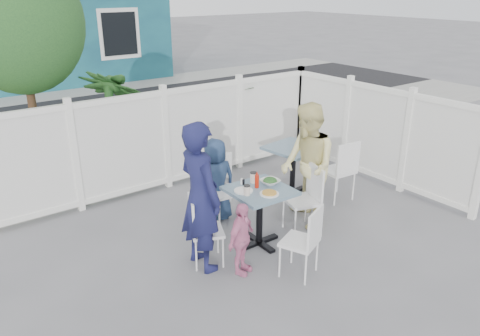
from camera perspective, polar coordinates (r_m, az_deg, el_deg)
ground at (r=5.97m, az=1.74°, el=-9.88°), size 80.00×80.00×0.00m
near_sidewalk at (r=8.95m, az=-13.54°, el=0.62°), size 24.00×2.60×0.01m
street at (r=12.30m, az=-20.61°, el=5.51°), size 24.00×5.00×0.01m
far_sidewalk at (r=15.23m, az=-24.12°, el=7.89°), size 24.00×1.60×0.01m
fence_back at (r=7.54m, az=-9.01°, el=3.29°), size 5.86×0.08×1.60m
fence_right at (r=8.04m, az=16.09°, el=3.85°), size 0.08×3.66×1.60m
tree at (r=7.46m, az=-25.37°, el=15.59°), size 1.80×1.62×3.59m
potted_shrub_a at (r=7.90m, az=-14.70°, el=4.92°), size 1.48×1.48×1.89m
potted_shrub_b at (r=8.80m, az=-2.12°, el=5.80°), size 1.70×1.64×1.46m
main_table at (r=5.81m, az=2.42°, el=-4.15°), size 0.75×0.75×0.76m
spare_table at (r=7.26m, az=6.52°, el=1.25°), size 0.83×0.83×0.79m
chair_left at (r=5.48m, az=-4.83°, el=-7.01°), size 0.50×0.50×0.85m
chair_right at (r=6.22m, az=8.18°, el=-3.16°), size 0.51×0.52×0.92m
chair_back at (r=6.45m, az=-2.20°, el=-1.93°), size 0.47×0.45×0.93m
chair_near at (r=5.28m, az=8.03°, el=-8.35°), size 0.50×0.50×0.85m
chair_spare at (r=7.17m, az=12.31°, el=0.15°), size 0.47×0.46×0.96m
man at (r=5.27m, az=-4.86°, el=-3.53°), size 0.43×0.65×1.76m
woman at (r=6.30m, az=8.21°, el=0.25°), size 0.92×1.01×1.69m
boy at (r=6.44m, az=-2.99°, el=-1.51°), size 0.63×0.47×1.18m
toddler at (r=5.31m, az=0.17°, el=-8.66°), size 0.55×0.41×0.87m
plate_main at (r=5.60m, az=3.60°, el=-3.16°), size 0.23×0.23×0.01m
plate_side at (r=5.67m, az=0.43°, el=-2.78°), size 0.23×0.23×0.02m
salad_bowl at (r=5.88m, az=3.69°, el=-1.69°), size 0.24×0.24×0.06m
coffee_cup_a at (r=5.56m, az=0.84°, el=-2.77°), size 0.08×0.08×0.11m
coffee_cup_b at (r=5.90m, az=1.64°, el=-1.20°), size 0.08×0.08×0.13m
ketchup_bottle at (r=5.75m, az=2.07°, el=-1.64°), size 0.05×0.05×0.16m
salt_shaker at (r=5.86m, az=0.22°, el=-1.64°), size 0.03×0.03×0.07m
pepper_shaker at (r=5.85m, az=0.43°, el=-1.72°), size 0.03×0.03×0.07m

